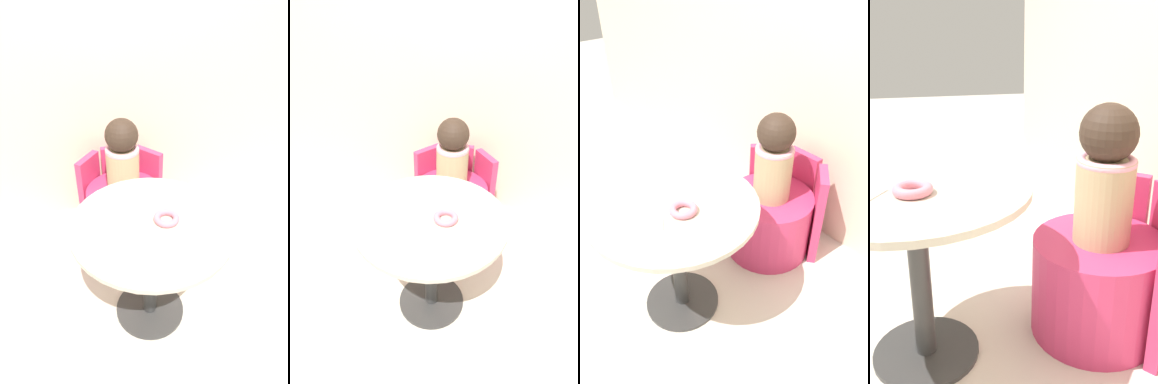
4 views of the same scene
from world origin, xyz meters
The scene contains 8 objects.
ground_plane centered at (0.00, 0.00, 0.00)m, with size 12.00×12.00×0.00m, color beige.
back_wall centered at (0.00, 1.13, 1.20)m, with size 6.00×0.06×2.40m.
round_table centered at (-0.02, 0.02, 0.54)m, with size 0.80×0.80×0.69m.
tub_chair centered at (-0.03, 0.71, 0.20)m, with size 0.52×0.52×0.40m.
booth_backrest centered at (-0.03, 0.93, 0.30)m, with size 0.62×0.23×0.59m.
child_figure centered at (-0.03, 0.71, 0.67)m, with size 0.22×0.22×0.53m.
donut centered at (0.06, 0.02, 0.70)m, with size 0.13×0.13×0.03m.
paper_napkin centered at (0.03, -0.13, 0.69)m, with size 0.15×0.15×0.01m.
Camera 3 is at (1.17, -0.68, 1.73)m, focal length 35.00 mm.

